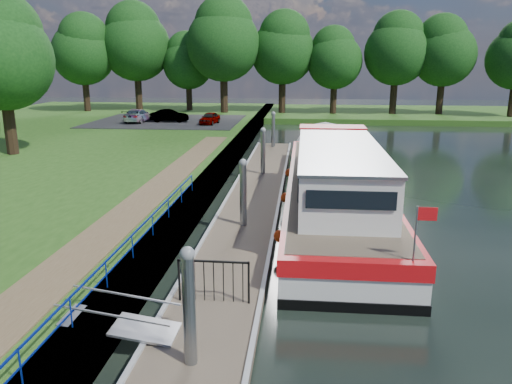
# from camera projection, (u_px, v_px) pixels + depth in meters

# --- Properties ---
(ground) EXTENTS (160.00, 160.00, 0.00)m
(ground) POSITION_uv_depth(u_px,v_px,m) (197.00, 365.00, 10.87)
(ground) COLOR black
(ground) RESTS_ON ground
(bank_edge) EXTENTS (1.10, 90.00, 0.78)m
(bank_edge) POSITION_uv_depth(u_px,v_px,m) (209.00, 183.00, 25.45)
(bank_edge) COLOR #473D2D
(bank_edge) RESTS_ON ground
(far_bank) EXTENTS (60.00, 18.00, 0.60)m
(far_bank) POSITION_uv_depth(u_px,v_px,m) (386.00, 114.00, 59.75)
(far_bank) COLOR #244C15
(far_bank) RESTS_ON ground
(footpath) EXTENTS (1.60, 40.00, 0.05)m
(footpath) POSITION_uv_depth(u_px,v_px,m) (126.00, 215.00, 18.78)
(footpath) COLOR brown
(footpath) RESTS_ON riverbank
(carpark) EXTENTS (14.00, 12.00, 0.06)m
(carpark) POSITION_uv_depth(u_px,v_px,m) (167.00, 121.00, 48.27)
(carpark) COLOR black
(carpark) RESTS_ON riverbank
(blue_fence) EXTENTS (0.04, 18.04, 0.72)m
(blue_fence) POSITION_uv_depth(u_px,v_px,m) (120.00, 253.00, 13.68)
(blue_fence) COLOR #0C2DBF
(blue_fence) RESTS_ON riverbank
(pontoon) EXTENTS (2.50, 30.00, 0.56)m
(pontoon) POSITION_uv_depth(u_px,v_px,m) (255.00, 199.00, 23.34)
(pontoon) COLOR brown
(pontoon) RESTS_ON ground
(mooring_piles) EXTENTS (0.30, 27.30, 3.55)m
(mooring_piles) POSITION_uv_depth(u_px,v_px,m) (255.00, 176.00, 23.06)
(mooring_piles) COLOR gray
(mooring_piles) RESTS_ON ground
(gangway) EXTENTS (2.58, 1.00, 0.92)m
(gangway) POSITION_uv_depth(u_px,v_px,m) (121.00, 324.00, 11.37)
(gangway) COLOR #A5A8AD
(gangway) RESTS_ON ground
(gate_panel) EXTENTS (1.85, 0.05, 1.15)m
(gate_panel) POSITION_uv_depth(u_px,v_px,m) (214.00, 275.00, 12.70)
(gate_panel) COLOR black
(gate_panel) RESTS_ON ground
(barge) EXTENTS (4.36, 21.15, 4.78)m
(barge) POSITION_uv_depth(u_px,v_px,m) (333.00, 181.00, 22.86)
(barge) COLOR black
(barge) RESTS_ON ground
(horizon_trees) EXTENTS (54.38, 10.03, 12.87)m
(horizon_trees) POSITION_uv_depth(u_px,v_px,m) (272.00, 47.00, 55.87)
(horizon_trees) COLOR #332316
(horizon_trees) RESTS_ON ground
(bank_tree_a) EXTENTS (6.12, 6.12, 9.72)m
(bank_tree_a) POSITION_uv_depth(u_px,v_px,m) (1.00, 51.00, 29.90)
(bank_tree_a) COLOR #332316
(bank_tree_a) RESTS_ON riverbank
(car_a) EXTENTS (1.68, 3.30, 1.08)m
(car_a) POSITION_uv_depth(u_px,v_px,m) (210.00, 118.00, 45.70)
(car_a) COLOR #999999
(car_a) RESTS_ON carpark
(car_b) EXTENTS (3.62, 1.47, 1.17)m
(car_b) POSITION_uv_depth(u_px,v_px,m) (169.00, 116.00, 47.27)
(car_b) COLOR #999999
(car_b) RESTS_ON carpark
(car_c) EXTENTS (1.98, 4.33, 1.23)m
(car_c) POSITION_uv_depth(u_px,v_px,m) (138.00, 115.00, 47.26)
(car_c) COLOR #999999
(car_c) RESTS_ON carpark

